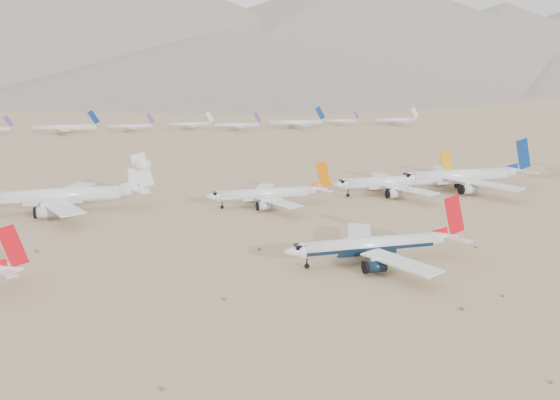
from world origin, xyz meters
name	(u,v)px	position (x,y,z in m)	size (l,w,h in m)	color
ground	(393,258)	(0.00, 0.00, 0.00)	(7000.00, 7000.00, 0.00)	#937855
main_airliner	(376,245)	(-5.39, -1.87, 4.24)	(43.73, 42.71, 15.43)	white
row2_navy_widebody	(465,176)	(63.35, 67.03, 5.47)	(55.11, 53.89, 19.61)	white
row2_gold_tail	(394,182)	(33.25, 66.86, 4.62)	(46.41, 45.39, 16.52)	white
row2_orange_tail	(269,194)	(-16.31, 60.72, 4.15)	(41.49, 40.59, 14.80)	white
row2_white_trijet	(67,195)	(-82.08, 69.95, 5.48)	(53.45, 52.24, 18.94)	white
distant_storage_row	(175,125)	(-27.91, 329.56, 4.40)	(464.82, 54.85, 15.86)	silver
mountain_range	(173,26)	(70.18, 1648.01, 190.32)	(7354.00, 3024.00, 470.00)	slate
foothills	(388,65)	(526.68, 1100.00, 67.15)	(4637.50, 1395.00, 155.00)	slate
desert_scrub	(501,286)	(13.55, -23.25, 0.29)	(271.42, 121.67, 0.63)	brown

